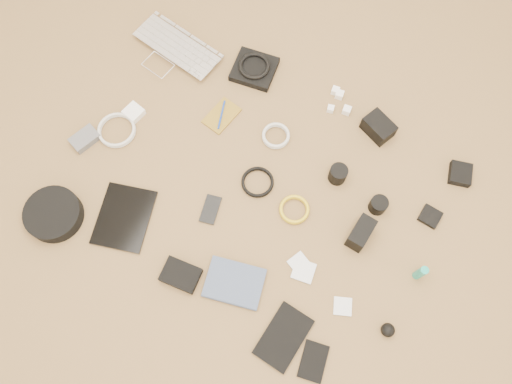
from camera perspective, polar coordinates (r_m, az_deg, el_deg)
The scene contains 33 objects.
laptop at distance 2.16m, azimuth -9.87°, elevation 15.12°, with size 0.37×0.26×0.03m, color silver.
headphone_pouch at distance 2.09m, azimuth -0.19°, elevation 13.86°, with size 0.17×0.16×0.03m, color black.
headphones at distance 2.07m, azimuth -0.19°, elevation 14.21°, with size 0.13×0.13×0.02m, color black.
charger_a at distance 2.06m, azimuth 9.06°, elevation 11.36°, with size 0.03×0.03×0.03m, color white.
charger_b at distance 2.05m, azimuth 9.52°, elevation 10.91°, with size 0.03×0.03×0.03m, color white.
charger_c at distance 2.02m, azimuth 10.33°, elevation 9.18°, with size 0.03×0.03×0.03m, color white.
charger_d at distance 2.02m, azimuth 8.52°, elevation 9.39°, with size 0.03×0.03×0.02m, color white.
dslr_camera at distance 1.99m, azimuth 13.81°, elevation 7.20°, with size 0.12×0.08×0.07m, color black.
lens_pouch at distance 2.02m, azimuth 22.31°, elevation 1.94°, with size 0.08×0.09×0.03m, color black.
notebook_olive at distance 1.99m, azimuth -3.95°, elevation 8.70°, with size 0.09×0.14×0.01m, color olive.
pen_blue at distance 1.99m, azimuth -3.97°, elevation 8.81°, with size 0.01×0.01×0.12m, color #1337A1.
cable_white_a at distance 1.94m, azimuth 2.28°, elevation 6.36°, with size 0.11×0.11×0.01m, color silver.
lens_a at distance 1.87m, azimuth 9.34°, elevation 2.03°, with size 0.07×0.07×0.07m, color black.
lens_b at distance 1.86m, azimuth 13.80°, elevation -1.45°, with size 0.06×0.06×0.06m, color black.
card_reader at distance 1.93m, azimuth 19.29°, elevation -2.66°, with size 0.07×0.07×0.02m, color black.
power_brick at distance 2.04m, azimuth -13.79°, elevation 8.82°, with size 0.07×0.07×0.03m, color white.
cable_white_b at distance 2.03m, azimuth -15.59°, elevation 6.74°, with size 0.15×0.15×0.01m, color silver.
cable_black at distance 1.87m, azimuth 0.18°, elevation 1.08°, with size 0.12×0.12×0.01m, color black.
cable_yellow at distance 1.83m, azimuth 4.38°, elevation -2.07°, with size 0.11×0.11×0.01m, color gold.
flash at distance 1.80m, azimuth 11.89°, elevation -4.62°, with size 0.06×0.11×0.08m, color black.
lens_cleaner at distance 1.82m, azimuth 18.28°, elevation -8.77°, with size 0.03×0.03×0.10m, color teal.
battery_charger at distance 2.04m, azimuth -18.98°, elevation 5.77°, with size 0.07×0.11×0.03m, color #57585C.
tablet at distance 1.88m, azimuth -14.83°, elevation -2.82°, with size 0.19×0.24×0.01m, color black.
phone at distance 1.84m, azimuth -5.22°, elevation -2.00°, with size 0.06×0.11×0.01m, color black.
filter_case_left at distance 1.79m, azimuth 4.95°, elevation -8.12°, with size 0.06×0.06×0.01m, color silver.
filter_case_mid at distance 1.78m, azimuth 5.45°, elevation -8.98°, with size 0.07×0.07×0.01m, color silver.
filter_case_right at distance 1.78m, azimuth 9.87°, elevation -12.76°, with size 0.06×0.06×0.01m, color silver.
air_blower at distance 1.78m, azimuth 14.83°, elevation -15.01°, with size 0.05×0.05×0.05m, color black.
headphone_case at distance 1.94m, azimuth -22.12°, elevation -2.37°, with size 0.20×0.20×0.06m, color black.
drive_case at distance 1.78m, azimuth -8.59°, elevation -9.35°, with size 0.13×0.09×0.03m, color black.
paperback at distance 1.75m, azimuth -3.16°, elevation -12.64°, with size 0.15×0.20×0.02m, color #3F4D6B.
notebook_black_a at distance 1.74m, azimuth 3.17°, elevation -16.20°, with size 0.13×0.20×0.01m, color black.
notebook_black_b at distance 1.75m, azimuth 6.57°, elevation -18.67°, with size 0.08×0.12×0.01m, color black.
Camera 1 is at (0.36, -0.56, 1.74)m, focal length 35.00 mm.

